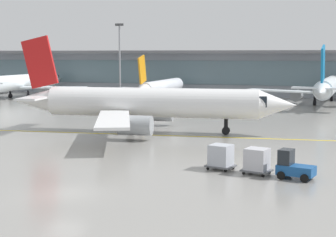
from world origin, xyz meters
TOP-DOWN VIEW (x-y plane):
  - ground_plane at (0.00, 0.00)m, footprint 400.00×400.00m
  - taxiway_centreline_stripe at (-2.97, 24.52)m, footprint 109.51×11.10m
  - terminal_concourse at (0.00, 82.79)m, footprint 221.76×11.00m
  - gate_airplane_1 at (-43.28, 63.63)m, footprint 29.00×31.13m
  - gate_airplane_2 at (-13.76, 64.12)m, footprint 24.52×26.31m
  - gate_airplane_3 at (16.20, 66.04)m, footprint 28.92×31.19m
  - taxiing_regional_jet at (-3.39, 26.48)m, footprint 33.39×30.90m
  - baggage_tug at (13.82, 8.37)m, footprint 2.87×2.16m
  - cargo_dolly_lead at (11.15, 9.08)m, footprint 2.44×2.09m
  - cargo_dolly_trailing at (8.26, 9.84)m, footprint 2.44×2.09m
  - apron_light_mast_1 at (-25.84, 72.98)m, footprint 1.80×0.36m

SIDE VIEW (x-z plane):
  - ground_plane at x=0.00m, z-range 0.00..0.00m
  - taxiway_centreline_stripe at x=-2.97m, z-range 0.00..0.01m
  - baggage_tug at x=13.82m, z-range -0.16..1.94m
  - cargo_dolly_lead at x=11.15m, z-range 0.08..2.02m
  - cargo_dolly_trailing at x=8.26m, z-range 0.08..2.02m
  - gate_airplane_2 at x=-13.76m, z-range -1.75..6.99m
  - gate_airplane_1 at x=-43.28m, z-range -2.07..8.26m
  - gate_airplane_3 at x=16.20m, z-range -2.07..8.26m
  - taxiing_regional_jet at x=-3.39m, z-range -2.21..8.84m
  - terminal_concourse at x=0.00m, z-range 0.12..9.72m
  - apron_light_mast_1 at x=-25.84m, z-range 0.69..15.85m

